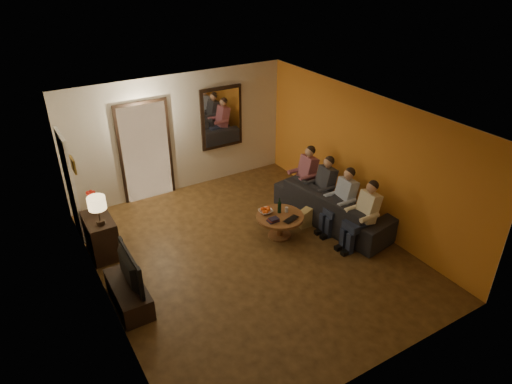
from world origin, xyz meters
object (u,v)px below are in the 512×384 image
person_a (364,217)px  laptop (293,220)px  table_lamp (98,211)px  tv (125,270)px  person_d (305,178)px  bowl (266,211)px  wine_bottle (279,205)px  person_b (342,203)px  dresser (101,236)px  sofa (335,205)px  coffee_table (280,226)px  person_c (323,190)px  dog (310,212)px  tv_stand (129,294)px

person_a → laptop: 1.28m
table_lamp → tv: (0.00, -1.32, -0.35)m
table_lamp → person_d: 4.18m
bowl → tv: bearing=-168.4°
table_lamp → wine_bottle: bearing=-15.5°
table_lamp → tv: table_lamp is taller
person_b → dresser: bearing=159.0°
wine_bottle → person_d: bearing=32.0°
sofa → person_a: 0.93m
coffee_table → bowl: bowl is taller
laptop → person_c: bearing=6.5°
dresser → sofa: sofa is taller
dog → wine_bottle: (-0.68, 0.08, 0.32)m
person_c → bowl: size_ratio=4.63×
wine_bottle → tv_stand: bearing=-171.4°
person_a → dog: bearing=110.9°
person_a → bowl: (-1.31, 1.24, -0.12)m
person_d → wine_bottle: 1.28m
table_lamp → dog: (3.76, -0.93, -0.72)m
dresser → tv: size_ratio=0.84×
sofa → person_d: 0.93m
table_lamp → sofa: bearing=-14.2°
sofa → person_a: (-0.10, -0.90, 0.23)m
person_b → laptop: bearing=172.1°
dresser → person_b: size_ratio=0.69×
coffee_table → person_c: bearing=8.9°
person_d → laptop: 1.48m
tv_stand → person_a: 4.23m
dresser → person_d: bearing=-5.4°
bowl → wine_bottle: wine_bottle is taller
bowl → sofa: bearing=-13.6°
person_d → wine_bottle: (-1.08, -0.68, 0.01)m
laptop → sofa: bearing=-9.5°
dresser → tv_stand: (0.00, -1.54, -0.18)m
bowl → wine_bottle: 0.29m
person_d → wine_bottle: bearing=-148.0°
dresser → tv: tv is taller
person_b → person_c: 0.60m
person_d → bowl: 1.43m
dresser → tv: 1.56m
person_d → coffee_table: person_d is taller
dresser → laptop: (3.13, -1.45, 0.10)m
tv_stand → sofa: (4.26, 0.24, 0.18)m
tv → laptop: tv is taller
person_a → coffee_table: 1.57m
coffee_table → bowl: 0.38m
tv_stand → person_d: bearing=15.4°
tv → person_c: size_ratio=0.82×
person_b → wine_bottle: (-1.08, 0.52, 0.01)m
table_lamp → person_b: table_lamp is taller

